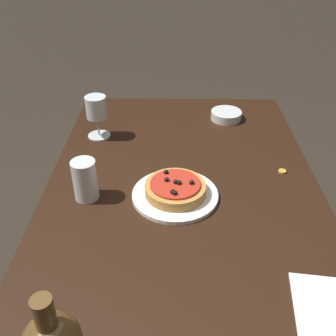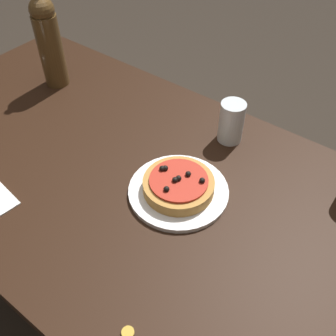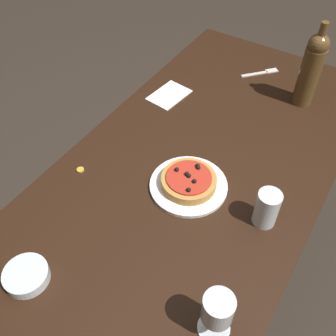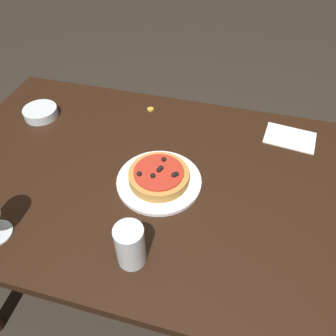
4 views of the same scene
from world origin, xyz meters
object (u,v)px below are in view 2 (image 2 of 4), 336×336
dining_table (138,199)px  wine_bottle (49,41)px  water_cup (231,122)px  dinner_plate (178,191)px  bottle_cap (128,333)px  pizza (179,184)px

dining_table → wine_bottle: size_ratio=4.91×
dining_table → wine_bottle: bearing=160.3°
dining_table → water_cup: 0.33m
dinner_plate → water_cup: 0.26m
wine_bottle → water_cup: bearing=9.2°
dining_table → bottle_cap: bottle_cap is taller
dining_table → water_cup: size_ratio=13.42×
wine_bottle → water_cup: (0.60, 0.10, -0.09)m
dinner_plate → bottle_cap: bearing=-68.8°
wine_bottle → bottle_cap: bearing=-33.4°
pizza → wine_bottle: bearing=165.9°
bottle_cap → pizza: bearing=111.2°
bottle_cap → dining_table: bearing=128.3°
pizza → dining_table: bearing=-168.7°
dinner_plate → water_cup: bearing=91.3°
pizza → dinner_plate: bearing=-3.6°
dining_table → pizza: pizza is taller
wine_bottle → bottle_cap: 0.89m
dinner_plate → bottle_cap: dinner_plate is taller
dining_table → pizza: 0.16m
dinner_plate → wine_bottle: wine_bottle is taller
dinner_plate → water_cup: water_cup is taller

